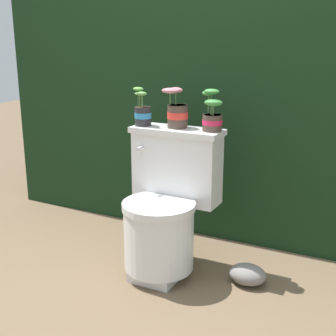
# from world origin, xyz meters

# --- Properties ---
(ground_plane) EXTENTS (12.00, 12.00, 0.00)m
(ground_plane) POSITION_xyz_m (0.00, 0.00, 0.00)
(ground_plane) COLOR brown
(hedge_backdrop) EXTENTS (3.13, 0.87, 1.56)m
(hedge_backdrop) POSITION_xyz_m (0.00, 1.03, 0.78)
(hedge_backdrop) COLOR black
(hedge_backdrop) RESTS_ON ground
(toilet) EXTENTS (0.51, 0.51, 0.78)m
(toilet) POSITION_xyz_m (-0.05, 0.07, 0.36)
(toilet) COLOR silver
(toilet) RESTS_ON ground
(potted_plant_left) EXTENTS (0.11, 0.09, 0.21)m
(potted_plant_left) POSITION_xyz_m (-0.26, 0.18, 0.85)
(potted_plant_left) COLOR #262628
(potted_plant_left) RESTS_ON toilet
(potted_plant_midleft) EXTENTS (0.14, 0.11, 0.22)m
(potted_plant_midleft) POSITION_xyz_m (-0.06, 0.21, 0.87)
(potted_plant_midleft) COLOR #47382D
(potted_plant_midleft) RESTS_ON toilet
(potted_plant_middle) EXTENTS (0.14, 0.12, 0.22)m
(potted_plant_middle) POSITION_xyz_m (0.14, 0.21, 0.86)
(potted_plant_middle) COLOR #47382D
(potted_plant_middle) RESTS_ON toilet
(garden_stone) EXTENTS (0.20, 0.16, 0.11)m
(garden_stone) POSITION_xyz_m (0.40, 0.12, 0.05)
(garden_stone) COLOR gray
(garden_stone) RESTS_ON ground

